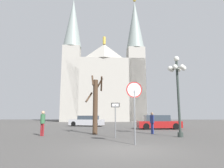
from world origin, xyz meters
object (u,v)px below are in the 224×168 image
(bare_tree, at_px, (95,104))
(parked_car_far_red, at_px, (158,122))
(parked_car_near_silver, at_px, (87,121))
(cathedral, at_px, (104,82))
(pedestrian_standing, at_px, (152,121))
(street_lamp, at_px, (178,81))
(one_way_arrow_sign, at_px, (115,116))
(pedestrian_walking, at_px, (43,121))
(stop_sign, at_px, (134,100))

(bare_tree, xyz_separation_m, parked_car_far_red, (5.97, 5.97, -1.61))
(parked_car_near_silver, bearing_deg, parked_car_far_red, -32.32)
(bare_tree, bearing_deg, cathedral, 93.27)
(parked_car_far_red, relative_size, pedestrian_standing, 2.74)
(parked_car_near_silver, bearing_deg, pedestrian_standing, -57.89)
(parked_car_far_red, height_order, pedestrian_standing, pedestrian_standing)
(street_lamp, xyz_separation_m, parked_car_near_silver, (-8.29, 12.97, -3.12))
(street_lamp, bearing_deg, one_way_arrow_sign, -171.22)
(one_way_arrow_sign, xyz_separation_m, bare_tree, (-1.59, 2.37, 0.88))
(one_way_arrow_sign, relative_size, pedestrian_walking, 1.29)
(stop_sign, height_order, one_way_arrow_sign, stop_sign)
(one_way_arrow_sign, relative_size, pedestrian_standing, 1.34)
(cathedral, distance_m, one_way_arrow_sign, 35.86)
(one_way_arrow_sign, distance_m, pedestrian_walking, 5.24)
(stop_sign, bearing_deg, pedestrian_walking, 147.32)
(bare_tree, xyz_separation_m, pedestrian_walking, (-3.54, -1.35, -1.24))
(cathedral, distance_m, bare_tree, 33.24)
(street_lamp, bearing_deg, bare_tree, 163.87)
(cathedral, height_order, parked_car_far_red, cathedral)
(street_lamp, relative_size, pedestrian_standing, 3.35)
(street_lamp, bearing_deg, parked_car_far_red, 89.42)
(one_way_arrow_sign, distance_m, bare_tree, 2.99)
(cathedral, relative_size, parked_car_far_red, 6.79)
(parked_car_near_silver, xyz_separation_m, pedestrian_standing, (6.81, -10.85, 0.34))
(one_way_arrow_sign, xyz_separation_m, pedestrian_walking, (-5.13, 1.02, -0.36))
(parked_car_far_red, bearing_deg, stop_sign, -106.66)
(parked_car_near_silver, relative_size, parked_car_far_red, 1.04)
(one_way_arrow_sign, distance_m, street_lamp, 4.96)
(bare_tree, bearing_deg, pedestrian_standing, 5.43)
(one_way_arrow_sign, bearing_deg, bare_tree, 123.89)
(cathedral, bearing_deg, street_lamp, -77.21)
(pedestrian_standing, bearing_deg, pedestrian_walking, -167.45)
(one_way_arrow_sign, distance_m, parked_car_near_silver, 14.23)
(pedestrian_standing, bearing_deg, stop_sign, -107.58)
(pedestrian_walking, bearing_deg, one_way_arrow_sign, -11.21)
(bare_tree, height_order, parked_car_far_red, bare_tree)
(cathedral, distance_m, street_lamp, 35.43)
(street_lamp, height_order, bare_tree, street_lamp)
(cathedral, relative_size, pedestrian_walking, 17.82)
(parked_car_far_red, bearing_deg, one_way_arrow_sign, -117.69)
(stop_sign, bearing_deg, parked_car_near_silver, 106.81)
(parked_car_near_silver, xyz_separation_m, pedestrian_walking, (-1.14, -12.62, 0.39))
(cathedral, height_order, pedestrian_standing, cathedral)
(stop_sign, height_order, parked_car_far_red, stop_sign)
(parked_car_near_silver, distance_m, parked_car_far_red, 9.91)
(stop_sign, relative_size, one_way_arrow_sign, 1.40)
(cathedral, height_order, pedestrian_walking, cathedral)
(one_way_arrow_sign, distance_m, parked_car_far_red, 9.45)
(pedestrian_standing, bearing_deg, one_way_arrow_sign, -135.30)
(one_way_arrow_sign, relative_size, parked_car_near_silver, 0.47)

